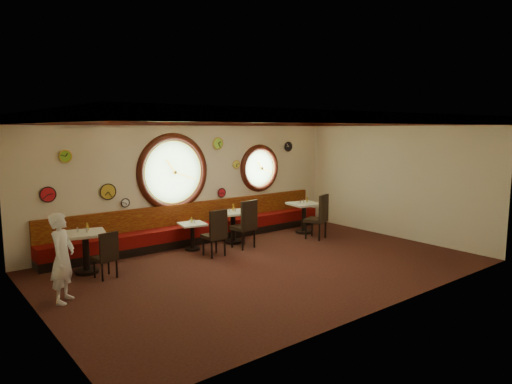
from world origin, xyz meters
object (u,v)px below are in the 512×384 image
Objects in this scene: condiment_b_pepper at (194,221)px; condiment_d_bottle at (307,200)px; condiment_c_bottle at (233,207)px; condiment_d_pepper at (303,201)px; condiment_c_salt at (229,210)px; condiment_c_pepper at (235,210)px; table_b at (192,233)px; waiter at (62,258)px; chair_c at (246,221)px; table_d at (304,214)px; condiment_b_bottle at (192,220)px; condiment_a_pepper at (87,230)px; condiment_a_salt at (78,230)px; table_c at (233,223)px; condiment_b_salt at (190,221)px; condiment_a_bottle at (87,227)px; chair_d at (320,214)px; condiment_d_salt at (300,202)px; chair_a at (107,252)px; table_a at (86,247)px; chair_b at (216,230)px.

condiment_d_bottle reaches higher than condiment_b_pepper.
condiment_d_pepper is at bearing -10.32° from condiment_c_bottle.
condiment_c_pepper is (0.15, -0.06, 0.00)m from condiment_c_salt.
waiter is (-3.45, -1.57, 0.36)m from table_b.
condiment_b_pepper is at bearing 178.54° from condiment_c_pepper.
chair_c reaches higher than condiment_c_pepper.
table_d reaches higher than condiment_b_bottle.
condiment_a_pepper is 0.99× the size of condiment_d_pepper.
condiment_a_salt is 0.69× the size of condiment_d_bottle.
chair_c reaches higher than table_c.
condiment_c_pepper is at bearing 2.63° from condiment_a_pepper.
condiment_b_salt is at bearing 175.04° from table_c.
condiment_c_salt is (1.12, -0.07, 0.16)m from condiment_b_salt.
condiment_b_bottle is (0.04, 0.09, 0.31)m from table_b.
condiment_a_bottle is 0.89× the size of condiment_c_bottle.
condiment_d_pepper is (3.45, -0.40, 0.20)m from condiment_b_salt.
table_c is 1.22× the size of chair_d.
condiment_a_salt is 3.83m from condiment_c_salt.
chair_c reaches higher than condiment_c_bottle.
condiment_a_bottle is 0.10× the size of waiter.
condiment_a_pepper is (-6.02, 0.11, 0.36)m from table_d.
chair_d reaches higher than condiment_b_pepper.
chair_d is at bearing -10.03° from condiment_a_salt.
condiment_d_salt is 0.98× the size of condiment_b_pepper.
condiment_c_pepper is at bearing -3.42° from table_b.
condiment_d_bottle reaches higher than table_d.
condiment_d_bottle reaches higher than table_c.
chair_a is 1.27m from waiter.
condiment_c_salt is 4.80m from waiter.
condiment_d_pepper reaches higher than condiment_a_salt.
condiment_a_bottle reaches higher than table_d.
condiment_d_salt is 5.84m from condiment_a_bottle.
condiment_c_salt is (1.09, -0.01, 0.45)m from table_b.
condiment_c_bottle is (1.29, -0.00, 0.20)m from condiment_b_salt.
table_b is 5.16× the size of condiment_b_bottle.
condiment_d_salt is at bearing -7.55° from condiment_b_bottle.
chair_d is 6.69m from waiter.
table_a is 2.83m from chair_b.
condiment_d_pepper is (0.12, 0.00, -0.00)m from condiment_d_salt.
table_a is 0.43m from condiment_a_bottle.
condiment_d_bottle reaches higher than condiment_b_salt.
condiment_d_pepper is (2.24, -0.29, 0.39)m from table_c.
condiment_d_salt is at bearing -1.22° from table_a.
chair_b is 0.96m from condiment_b_bottle.
condiment_a_bottle is at bearing 67.41° from condiment_a_pepper.
condiment_d_bottle reaches higher than condiment_b_bottle.
chair_a is at bearing -159.11° from condiment_b_bottle.
condiment_d_pepper reaches higher than table_c.
condiment_b_bottle is (0.07, 0.03, 0.02)m from condiment_b_salt.
chair_a is 3.54m from chair_c.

